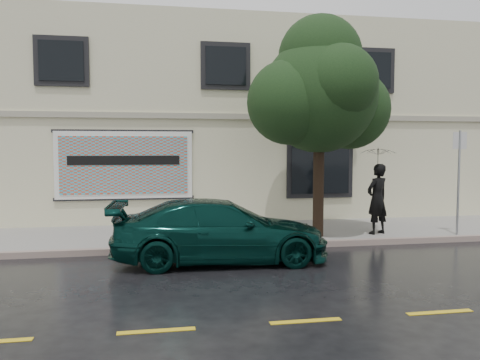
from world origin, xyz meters
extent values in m
plane|color=black|center=(0.00, 0.00, 0.00)|extent=(90.00, 90.00, 0.00)
cube|color=gray|center=(0.00, 3.25, 0.07)|extent=(20.00, 3.50, 0.15)
cube|color=gray|center=(0.00, 1.50, 0.07)|extent=(20.00, 0.18, 0.16)
cube|color=gold|center=(0.00, -3.50, 0.01)|extent=(19.00, 0.12, 0.01)
cube|color=beige|center=(0.00, 9.00, 3.50)|extent=(20.00, 8.00, 7.00)
cube|color=#9E9984|center=(0.00, 4.96, 3.60)|extent=(20.00, 0.12, 0.18)
cube|color=black|center=(3.20, 4.96, 1.95)|extent=(2.30, 0.10, 2.10)
cube|color=black|center=(3.20, 4.90, 1.95)|extent=(2.00, 0.05, 1.80)
cube|color=black|center=(-5.00, 4.90, 5.20)|extent=(1.30, 0.05, 1.20)
cube|color=black|center=(0.00, 4.90, 5.20)|extent=(1.30, 0.05, 1.20)
cube|color=black|center=(5.00, 4.90, 5.20)|extent=(1.30, 0.05, 1.20)
cube|color=white|center=(-3.20, 4.93, 2.05)|extent=(4.20, 0.06, 2.10)
cube|color=#C7482C|center=(-3.20, 4.89, 2.05)|extent=(3.90, 0.04, 1.80)
cube|color=black|center=(-3.20, 4.96, 1.00)|extent=(4.30, 0.10, 0.10)
cube|color=black|center=(-3.20, 4.96, 3.10)|extent=(4.30, 0.10, 0.10)
cube|color=black|center=(-3.20, 4.86, 2.20)|extent=(3.40, 0.02, 0.28)
imported|color=black|center=(-0.78, 0.38, 0.71)|extent=(4.95, 2.31, 1.42)
imported|color=black|center=(3.93, 2.22, 1.14)|extent=(0.85, 0.72, 1.99)
imported|color=black|center=(3.93, 2.22, 2.53)|extent=(1.31, 1.31, 0.77)
cylinder|color=black|center=(2.18, 2.20, 1.51)|extent=(0.30, 0.30, 2.73)
sphere|color=black|center=(2.18, 2.20, 4.02)|extent=(3.13, 3.13, 3.13)
cylinder|color=white|center=(-1.50, 1.80, 0.19)|extent=(0.33, 0.33, 0.09)
cylinder|color=white|center=(-1.50, 1.80, 0.54)|extent=(0.24, 0.24, 0.61)
sphere|color=white|center=(-1.50, 1.80, 0.89)|extent=(0.24, 0.24, 0.24)
cylinder|color=white|center=(-1.50, 1.80, 0.57)|extent=(0.36, 0.11, 0.11)
cylinder|color=gray|center=(6.09, 1.70, 1.61)|extent=(0.06, 0.06, 2.92)
cube|color=silver|center=(6.09, 1.70, 2.79)|extent=(0.35, 0.14, 0.47)
camera|label=1|loc=(-2.14, -10.06, 2.60)|focal=35.00mm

